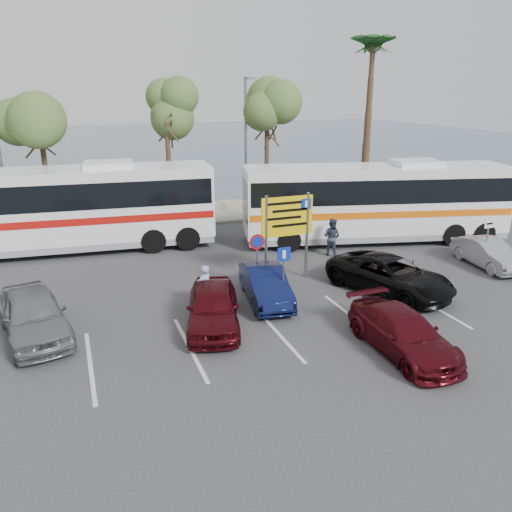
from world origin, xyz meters
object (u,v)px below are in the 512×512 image
object	(u,v)px
car_maroon	(403,333)
suv_black	(390,275)
coach_bus_left	(68,211)
car_red	(213,307)
car_silver_a	(33,314)
street_lamp_right	(246,142)
pedestrian_far	(332,237)
car_silver_b	(488,253)
pedestrian_near	(205,287)
car_blue	(266,285)
direction_sign	(287,223)
coach_bus_right	(375,205)

from	to	relation	value
car_maroon	suv_black	xyz separation A→B (m)	(2.40, 4.06, 0.07)
car_maroon	coach_bus_left	bearing A→B (deg)	123.09
car_red	car_maroon	bearing A→B (deg)	-21.24
car_silver_a	car_red	world-z (taller)	car_silver_a
street_lamp_right	pedestrian_far	world-z (taller)	street_lamp_right
car_maroon	car_silver_b	bearing A→B (deg)	31.84
pedestrian_near	car_blue	bearing A→B (deg)	148.54
street_lamp_right	car_blue	bearing A→B (deg)	-106.67
car_silver_a	suv_black	bearing A→B (deg)	-14.84
street_lamp_right	coach_bus_left	size ratio (longest dim) A/B	0.58
direction_sign	pedestrian_near	bearing A→B (deg)	-157.77
direction_sign	car_blue	xyz separation A→B (m)	(-1.60, -1.70, -1.79)
pedestrian_far	car_silver_b	bearing A→B (deg)	-161.38
direction_sign	street_lamp_right	bearing A→B (deg)	79.06
coach_bus_left	car_silver_a	distance (m)	9.18
car_red	car_silver_a	bearing A→B (deg)	-177.60
direction_sign	coach_bus_left	bearing A→B (deg)	138.09
car_silver_a	car_maroon	size ratio (longest dim) A/B	1.05
street_lamp_right	suv_black	distance (m)	13.57
coach_bus_right	street_lamp_right	bearing A→B (deg)	123.49
coach_bus_left	pedestrian_far	world-z (taller)	coach_bus_left
street_lamp_right	suv_black	xyz separation A→B (m)	(1.20, -12.94, -3.90)
car_red	coach_bus_left	bearing A→B (deg)	127.83
coach_bus_left	car_blue	distance (m)	11.20
street_lamp_right	pedestrian_near	size ratio (longest dim) A/B	4.86
suv_black	car_silver_b	world-z (taller)	suv_black
suv_black	pedestrian_far	world-z (taller)	pedestrian_far
direction_sign	suv_black	bearing A→B (deg)	-39.37
direction_sign	car_silver_a	distance (m)	9.79
car_blue	car_silver_a	bearing A→B (deg)	-171.21
direction_sign	coach_bus_right	xyz separation A→B (m)	(6.50, 3.52, -0.51)
car_silver_a	car_red	size ratio (longest dim) A/B	1.08
coach_bus_right	car_silver_a	world-z (taller)	coach_bus_right
coach_bus_left	coach_bus_right	world-z (taller)	coach_bus_left
coach_bus_right	car_silver_a	size ratio (longest dim) A/B	3.02
direction_sign	car_silver_b	xyz separation A→B (m)	(9.00, -1.70, -1.81)
pedestrian_far	coach_bus_right	bearing A→B (deg)	-104.36
car_maroon	car_silver_b	distance (m)	9.60
car_silver_a	car_red	bearing A→B (deg)	-24.31
direction_sign	suv_black	size ratio (longest dim) A/B	0.72
direction_sign	car_silver_a	world-z (taller)	direction_sign
direction_sign	car_silver_b	bearing A→B (deg)	-10.68
direction_sign	coach_bus_left	distance (m)	10.94
car_silver_a	direction_sign	bearing A→B (deg)	-0.54
direction_sign	pedestrian_near	distance (m)	4.50
car_blue	pedestrian_near	size ratio (longest dim) A/B	2.36
direction_sign	suv_black	xyz separation A→B (m)	(3.20, -2.62, -1.73)
car_silver_a	pedestrian_far	world-z (taller)	pedestrian_far
coach_bus_right	pedestrian_far	xyz separation A→B (m)	(-3.17, -1.32, -1.03)
suv_black	pedestrian_near	xyz separation A→B (m)	(-7.09, 1.03, 0.13)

